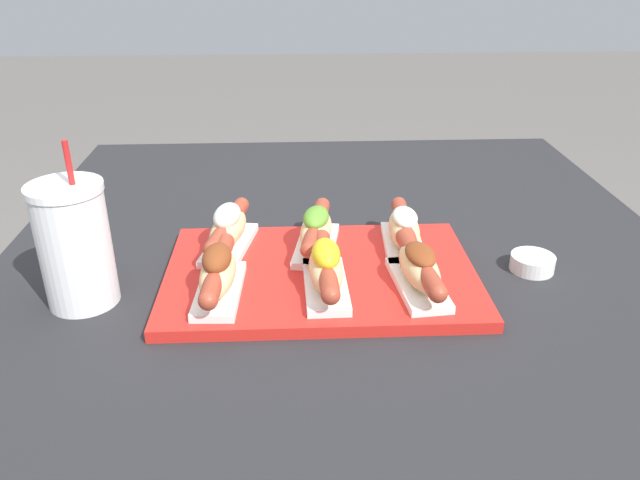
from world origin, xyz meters
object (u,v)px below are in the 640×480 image
sauce_bowl (532,262)px  drink_cup (75,245)px  hot_dog_2 (419,268)px  hot_dog_1 (326,268)px  hot_dog_4 (316,230)px  hot_dog_0 (218,273)px  serving_tray (321,274)px  hot_dog_5 (404,230)px  hot_dog_3 (228,229)px

sauce_bowl → drink_cup: bearing=-175.0°
hot_dog_2 → hot_dog_1: bearing=179.0°
hot_dog_4 → sauce_bowl: hot_dog_4 is taller
hot_dog_0 → hot_dog_2: (0.28, 0.00, -0.00)m
serving_tray → hot_dog_0: bearing=-156.0°
hot_dog_4 → hot_dog_5: (0.14, -0.00, -0.00)m
sauce_bowl → serving_tray: bearing=-177.5°
serving_tray → hot_dog_4: (-0.00, 0.07, 0.04)m
hot_dog_1 → hot_dog_5: 0.18m
hot_dog_2 → hot_dog_5: hot_dog_5 is taller
hot_dog_0 → hot_dog_1: (0.15, 0.01, 0.00)m
serving_tray → hot_dog_2: (0.14, -0.06, 0.04)m
sauce_bowl → hot_dog_5: bearing=165.6°
hot_dog_1 → hot_dog_0: bearing=-177.8°
hot_dog_0 → drink_cup: (-0.20, 0.02, 0.04)m
hot_dog_0 → hot_dog_4: bearing=43.2°
hot_dog_3 → drink_cup: (-0.20, -0.12, 0.04)m
hot_dog_1 → hot_dog_5: (0.13, 0.12, -0.00)m
serving_tray → hot_dog_1: hot_dog_1 is taller
hot_dog_0 → sauce_bowl: 0.49m
serving_tray → hot_dog_1: 0.07m
serving_tray → drink_cup: 0.36m
hot_dog_2 → hot_dog_4: size_ratio=1.01×
hot_dog_4 → sauce_bowl: 0.34m
hot_dog_3 → hot_dog_5: size_ratio=0.98×
hot_dog_1 → hot_dog_4: (-0.01, 0.13, -0.00)m
hot_dog_1 → hot_dog_4: hot_dog_1 is taller
hot_dog_2 → hot_dog_0: bearing=-179.3°
hot_dog_3 → sauce_bowl: 0.48m
serving_tray → hot_dog_5: size_ratio=2.42×
sauce_bowl → hot_dog_4: bearing=170.9°
hot_dog_5 → drink_cup: size_ratio=0.81×
hot_dog_0 → drink_cup: size_ratio=0.81×
serving_tray → hot_dog_5: 0.16m
hot_dog_5 → drink_cup: bearing=-167.1°
hot_dog_2 → hot_dog_3: hot_dog_3 is taller
hot_dog_2 → sauce_bowl: 0.21m
hot_dog_2 → sauce_bowl: (0.20, 0.08, -0.04)m
hot_dog_1 → hot_dog_5: bearing=43.2°
sauce_bowl → hot_dog_1: bearing=-167.3°
serving_tray → hot_dog_4: size_ratio=2.44×
hot_dog_3 → hot_dog_5: hot_dog_3 is taller
hot_dog_3 → sauce_bowl: hot_dog_3 is taller
hot_dog_2 → sauce_bowl: size_ratio=2.83×
drink_cup → sauce_bowl: bearing=5.0°
hot_dog_0 → hot_dog_5: 0.31m
hot_dog_4 → serving_tray: bearing=-86.7°
hot_dog_3 → hot_dog_4: size_ratio=1.00×
serving_tray → hot_dog_2: size_ratio=2.42×
hot_dog_4 → hot_dog_5: hot_dog_4 is taller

